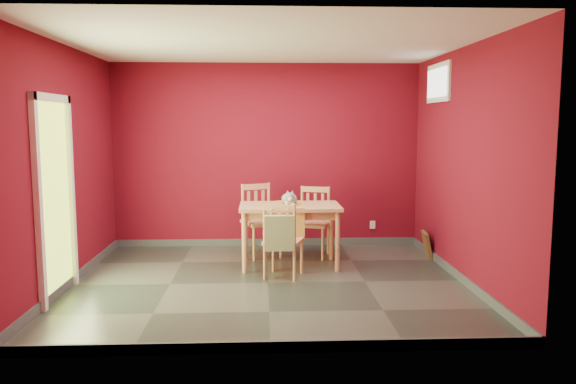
{
  "coord_description": "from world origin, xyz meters",
  "views": [
    {
      "loc": [
        -0.05,
        -6.3,
        1.84
      ],
      "look_at": [
        0.25,
        0.45,
        1.0
      ],
      "focal_mm": 35.0,
      "sensor_mm": 36.0,
      "label": 1
    }
  ],
  "objects_px": {
    "dining_table": "(290,213)",
    "cat": "(289,196)",
    "picture_frame": "(427,244)",
    "chair_far_left": "(260,219)",
    "chair_far_right": "(313,221)",
    "chair_near": "(283,239)",
    "tote_bag": "(280,233)"
  },
  "relations": [
    {
      "from": "chair_far_left",
      "to": "tote_bag",
      "type": "distance_m",
      "value": 1.37
    },
    {
      "from": "dining_table",
      "to": "chair_far_right",
      "type": "xyz_separation_m",
      "value": [
        0.35,
        0.56,
        -0.21
      ]
    },
    {
      "from": "cat",
      "to": "chair_far_left",
      "type": "bearing_deg",
      "value": 132.26
    },
    {
      "from": "cat",
      "to": "chair_far_right",
      "type": "bearing_deg",
      "value": 66.04
    },
    {
      "from": "chair_far_right",
      "to": "picture_frame",
      "type": "bearing_deg",
      "value": -6.07
    },
    {
      "from": "chair_far_right",
      "to": "chair_near",
      "type": "relative_size",
      "value": 1.05
    },
    {
      "from": "picture_frame",
      "to": "tote_bag",
      "type": "bearing_deg",
      "value": -151.22
    },
    {
      "from": "chair_near",
      "to": "picture_frame",
      "type": "xyz_separation_m",
      "value": [
        2.01,
        0.92,
        -0.29
      ]
    },
    {
      "from": "dining_table",
      "to": "tote_bag",
      "type": "distance_m",
      "value": 0.76
    },
    {
      "from": "chair_far_right",
      "to": "picture_frame",
      "type": "distance_m",
      "value": 1.6
    },
    {
      "from": "chair_near",
      "to": "cat",
      "type": "bearing_deg",
      "value": 79.06
    },
    {
      "from": "chair_far_left",
      "to": "cat",
      "type": "bearing_deg",
      "value": -57.22
    },
    {
      "from": "chair_far_right",
      "to": "picture_frame",
      "type": "relative_size",
      "value": 2.64
    },
    {
      "from": "chair_far_right",
      "to": "tote_bag",
      "type": "relative_size",
      "value": 2.0
    },
    {
      "from": "chair_far_right",
      "to": "tote_bag",
      "type": "xyz_separation_m",
      "value": [
        -0.5,
        -1.29,
        0.1
      ]
    },
    {
      "from": "chair_far_left",
      "to": "chair_far_right",
      "type": "xyz_separation_m",
      "value": [
        0.73,
        -0.05,
        -0.02
      ]
    },
    {
      "from": "chair_far_right",
      "to": "chair_near",
      "type": "bearing_deg",
      "value": -112.91
    },
    {
      "from": "chair_far_left",
      "to": "cat",
      "type": "xyz_separation_m",
      "value": [
        0.38,
        -0.59,
        0.39
      ]
    },
    {
      "from": "chair_near",
      "to": "chair_far_right",
      "type": "bearing_deg",
      "value": 67.09
    },
    {
      "from": "chair_far_left",
      "to": "chair_far_right",
      "type": "height_order",
      "value": "chair_far_left"
    },
    {
      "from": "chair_near",
      "to": "dining_table",
      "type": "bearing_deg",
      "value": 77.93
    },
    {
      "from": "tote_bag",
      "to": "picture_frame",
      "type": "relative_size",
      "value": 1.32
    },
    {
      "from": "dining_table",
      "to": "cat",
      "type": "bearing_deg",
      "value": 103.22
    },
    {
      "from": "chair_far_right",
      "to": "picture_frame",
      "type": "xyz_separation_m",
      "value": [
        1.56,
        -0.17,
        -0.31
      ]
    },
    {
      "from": "chair_far_left",
      "to": "cat",
      "type": "relative_size",
      "value": 2.37
    },
    {
      "from": "dining_table",
      "to": "picture_frame",
      "type": "height_order",
      "value": "dining_table"
    },
    {
      "from": "dining_table",
      "to": "cat",
      "type": "distance_m",
      "value": 0.21
    },
    {
      "from": "dining_table",
      "to": "tote_bag",
      "type": "height_order",
      "value": "tote_bag"
    },
    {
      "from": "chair_far_right",
      "to": "chair_far_left",
      "type": "bearing_deg",
      "value": 175.78
    },
    {
      "from": "chair_far_right",
      "to": "dining_table",
      "type": "bearing_deg",
      "value": -121.79
    },
    {
      "from": "tote_bag",
      "to": "chair_near",
      "type": "bearing_deg",
      "value": 79.03
    },
    {
      "from": "chair_far_right",
      "to": "chair_near",
      "type": "height_order",
      "value": "chair_far_right"
    }
  ]
}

